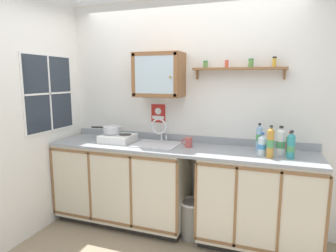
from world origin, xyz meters
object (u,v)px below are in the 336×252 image
bottle_water_clear_2 (262,145)px  warning_sign (158,113)px  saucepan (112,130)px  mug (188,142)px  bottle_opaque_white_1 (280,142)px  hot_plate_stove (118,138)px  trash_bin (192,218)px  sink (157,147)px  bottle_soda_green_3 (290,144)px  wall_cabinet (159,75)px  bottle_detergent_teal_0 (291,146)px  bottle_juice_amber_4 (270,143)px  bottle_water_blue_5 (259,138)px

bottle_water_clear_2 → warning_sign: bearing=163.9°
saucepan → mug: size_ratio=3.00×
bottle_opaque_white_1 → warning_sign: bearing=168.1°
hot_plate_stove → trash_bin: size_ratio=0.89×
sink → warning_sign: 0.44m
bottle_soda_green_3 → mug: (-1.01, -0.04, -0.05)m
mug → sink: bearing=178.5°
bottle_opaque_white_1 → mug: size_ratio=2.38×
sink → wall_cabinet: wall_cabinet is taller
mug → trash_bin: size_ratio=0.30×
bottle_detergent_teal_0 → bottle_juice_amber_4: size_ratio=0.86×
bottle_soda_green_3 → bottle_water_clear_2: bearing=-154.7°
warning_sign → trash_bin: bearing=-34.5°
saucepan → trash_bin: size_ratio=0.89×
hot_plate_stove → bottle_water_blue_5: 1.57m
saucepan → bottle_detergent_teal_0: size_ratio=1.37×
mug → wall_cabinet: 0.82m
bottle_juice_amber_4 → warning_sign: bearing=162.0°
sink → bottle_water_blue_5: 1.10m
bottle_opaque_white_1 → bottle_water_clear_2: bearing=-160.5°
saucepan → bottle_water_clear_2: bottle_water_clear_2 is taller
hot_plate_stove → mug: bearing=1.8°
bottle_opaque_white_1 → bottle_detergent_teal_0: bearing=-44.6°
bottle_soda_green_3 → warning_sign: bearing=171.2°
bottle_detergent_teal_0 → mug: size_ratio=2.19×
bottle_juice_amber_4 → wall_cabinet: wall_cabinet is taller
warning_sign → bottle_water_clear_2: bearing=-16.1°
bottle_opaque_white_1 → bottle_juice_amber_4: size_ratio=0.93×
hot_plate_stove → bottle_water_clear_2: size_ratio=1.63×
hot_plate_stove → wall_cabinet: 0.87m
bottle_detergent_teal_0 → bottle_water_clear_2: bottle_detergent_teal_0 is taller
bottle_opaque_white_1 → bottle_water_clear_2: size_ratio=1.29×
bottle_water_blue_5 → wall_cabinet: size_ratio=0.53×
sink → bottle_juice_amber_4: (1.20, -0.16, 0.17)m
bottle_detergent_teal_0 → bottle_water_clear_2: (-0.25, 0.03, -0.02)m
sink → bottle_soda_green_3: bearing=1.3°
bottle_detergent_teal_0 → mug: (-1.01, 0.11, -0.06)m
bottle_detergent_teal_0 → wall_cabinet: 1.56m
bottle_detergent_teal_0 → mug: 1.02m
bottle_opaque_white_1 → warning_sign: warning_sign is taller
warning_sign → trash_bin: 1.25m
sink → mug: sink is taller
saucepan → bottle_water_blue_5: bottle_water_blue_5 is taller
bottle_opaque_white_1 → mug: bearing=178.6°
warning_sign → saucepan: bearing=-150.7°
hot_plate_stove → warning_sign: size_ratio=1.66×
saucepan → bottle_soda_green_3: 1.95m
sink → bottle_juice_amber_4: 1.22m
bottle_soda_green_3 → warning_sign: size_ratio=1.03×
hot_plate_stove → bottle_detergent_teal_0: bearing=-2.5°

